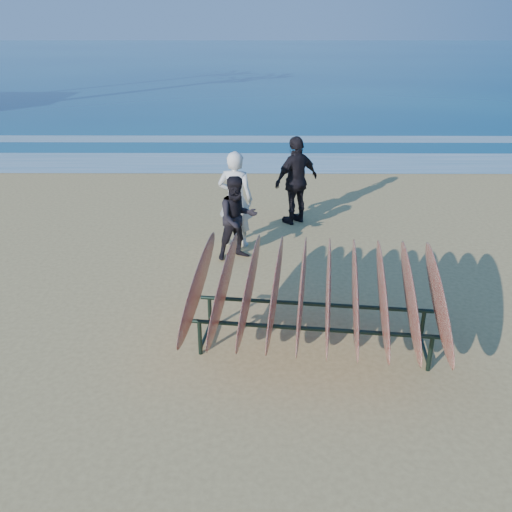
% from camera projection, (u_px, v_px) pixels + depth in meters
% --- Properties ---
extents(ground, '(120.00, 120.00, 0.00)m').
position_uv_depth(ground, '(256.00, 342.00, 7.51)').
color(ground, tan).
rests_on(ground, ground).
extents(ocean, '(160.00, 160.00, 0.00)m').
position_uv_depth(ocean, '(259.00, 58.00, 57.77)').
color(ocean, navy).
rests_on(ocean, ground).
extents(foam_near, '(160.00, 160.00, 0.00)m').
position_uv_depth(foam_near, '(258.00, 163.00, 16.65)').
color(foam_near, white).
rests_on(foam_near, ground).
extents(foam_far, '(160.00, 160.00, 0.00)m').
position_uv_depth(foam_far, '(258.00, 139.00, 19.85)').
color(foam_far, white).
rests_on(foam_far, ground).
extents(surfboard_rack, '(3.43, 2.81, 1.37)m').
position_uv_depth(surfboard_rack, '(315.00, 292.00, 7.03)').
color(surfboard_rack, black).
rests_on(surfboard_rack, ground).
extents(person_white, '(0.77, 0.59, 1.87)m').
position_uv_depth(person_white, '(235.00, 199.00, 10.34)').
color(person_white, silver).
rests_on(person_white, ground).
extents(person_dark_a, '(0.93, 0.85, 1.56)m').
position_uv_depth(person_dark_a, '(237.00, 218.00, 9.81)').
color(person_dark_a, black).
rests_on(person_dark_a, ground).
extents(person_dark_b, '(1.16, 1.03, 1.88)m').
position_uv_depth(person_dark_b, '(296.00, 181.00, 11.49)').
color(person_dark_b, black).
rests_on(person_dark_b, ground).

